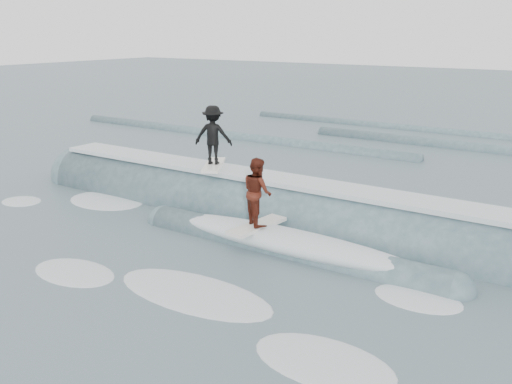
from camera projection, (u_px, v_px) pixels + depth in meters
The scene contains 6 objects.
ground at pixel (206, 251), 15.47m from camera, with size 160.00×160.00×0.00m, color #435D61.
breaking_wave at pixel (275, 220), 17.92m from camera, with size 20.71×4.08×2.61m.
surfer_black at pixel (213, 137), 18.82m from camera, with size 1.47×2.01×2.04m.
surfer_red at pixel (257, 194), 15.60m from camera, with size 1.16×2.05×1.98m.
whitewater at pixel (164, 264), 14.62m from camera, with size 15.80×6.47×0.10m.
far_swells at pixel (394, 143), 30.30m from camera, with size 36.77×8.65×0.80m.
Camera 1 is at (9.16, -11.22, 5.81)m, focal length 40.00 mm.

